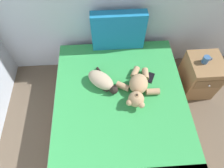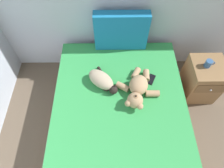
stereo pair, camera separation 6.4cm
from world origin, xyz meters
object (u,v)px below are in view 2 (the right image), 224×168
object	(u,v)px
cat	(102,80)
teddy_bear	(138,90)
patterned_cushion	(121,31)
cell_phone	(151,79)
mug	(209,63)
nightstand	(202,80)
bed	(119,115)

from	to	relation	value
cat	teddy_bear	xyz separation A→B (m)	(0.39, -0.13, 0.01)
patterned_cushion	cat	bearing A→B (deg)	-111.09
cat	cell_phone	world-z (taller)	cat
mug	cell_phone	bearing A→B (deg)	-167.72
nightstand	teddy_bear	bearing A→B (deg)	-160.42
bed	cat	bearing A→B (deg)	124.91
bed	patterned_cushion	bearing A→B (deg)	87.71
cat	mug	size ratio (longest dim) A/B	3.44
cell_phone	nightstand	size ratio (longest dim) A/B	0.28
mug	nightstand	bearing A→B (deg)	-9.91
teddy_bear	mug	world-z (taller)	teddy_bear
mug	bed	bearing A→B (deg)	-155.58
bed	cell_phone	size ratio (longest dim) A/B	11.84
cat	cell_phone	xyz separation A→B (m)	(0.58, 0.05, -0.07)
patterned_cushion	nightstand	bearing A→B (deg)	-20.64
bed	cat	distance (m)	0.48
cat	patterned_cushion	bearing A→B (deg)	68.91
patterned_cushion	nightstand	xyz separation A→B (m)	(1.08, -0.41, -0.49)
cell_phone	cat	bearing A→B (deg)	-174.71
cat	nightstand	distance (m)	1.36
teddy_bear	mug	size ratio (longest dim) A/B	4.83
bed	patterned_cushion	world-z (taller)	patterned_cushion
cat	cell_phone	bearing A→B (deg)	5.29
bed	mug	size ratio (longest dim) A/B	16.24
nightstand	mug	xyz separation A→B (m)	(-0.05, 0.01, 0.34)
bed	teddy_bear	world-z (taller)	teddy_bear
patterned_cushion	cell_phone	bearing A→B (deg)	-57.70
cat	mug	world-z (taller)	mug
teddy_bear	nightstand	xyz separation A→B (m)	(0.92, 0.33, -0.31)
patterned_cushion	teddy_bear	size ratio (longest dim) A/B	1.14
patterned_cushion	mug	bearing A→B (deg)	-21.10
cat	cell_phone	size ratio (longest dim) A/B	2.51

